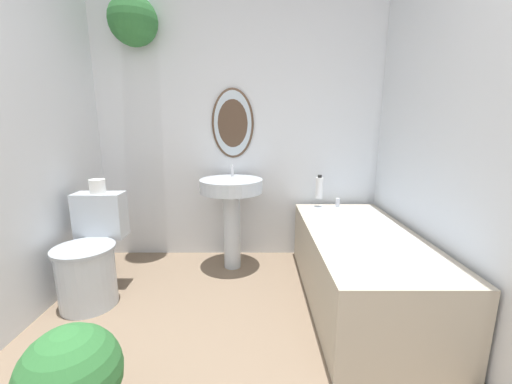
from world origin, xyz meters
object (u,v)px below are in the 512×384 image
object	(u,v)px
toilet	(89,260)
bathtub	(358,264)
pedestal_sink	(230,200)
shampoo_bottle	(318,187)
toilet_paper_roll	(96,186)

from	to	relation	value
toilet	bathtub	distance (m)	1.87
pedestal_sink	shampoo_bottle	world-z (taller)	pedestal_sink
bathtub	toilet_paper_roll	world-z (taller)	toilet_paper_roll
shampoo_bottle	toilet_paper_roll	bearing A→B (deg)	-164.01
toilet	shampoo_bottle	size ratio (longest dim) A/B	3.54
toilet_paper_roll	shampoo_bottle	bearing A→B (deg)	15.99
bathtub	shampoo_bottle	bearing A→B (deg)	103.75
bathtub	toilet_paper_roll	bearing A→B (deg)	174.19
pedestal_sink	bathtub	world-z (taller)	pedestal_sink
pedestal_sink	shampoo_bottle	bearing A→B (deg)	11.80
bathtub	shampoo_bottle	xyz separation A→B (m)	(-0.17, 0.68, 0.41)
bathtub	toilet_paper_roll	size ratio (longest dim) A/B	13.95
toilet	pedestal_sink	world-z (taller)	pedestal_sink
toilet_paper_roll	bathtub	bearing A→B (deg)	-5.81
shampoo_bottle	toilet	bearing A→B (deg)	-158.03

